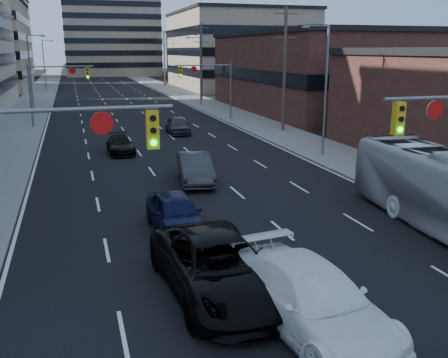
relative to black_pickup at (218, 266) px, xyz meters
The scene contains 22 objects.
road_surface 122.60m from the black_pickup, 88.92° to the left, with size 18.00×300.00×0.02m, color black.
sidewalk_left 122.92m from the black_pickup, 94.28° to the left, with size 5.00×300.00×0.15m, color slate.
sidewalk_right 123.36m from the black_pickup, 83.57° to the left, with size 5.00×300.00×0.15m, color slate.
storefront_right_mid 50.18m from the black_pickup, 58.28° to the left, with size 20.00×30.00×9.00m, color #472119.
office_right_far 85.30m from the black_pickup, 71.27° to the left, with size 22.00×28.00×14.00m, color gray.
bg_block_right 127.39m from the black_pickup, 74.36° to the left, with size 22.00×22.00×12.00m, color gray.
signal_near_left 6.18m from the black_pickup, behind, with size 6.59×0.33×6.00m.
signal_far_left 38.11m from the black_pickup, 98.12° to the left, with size 6.09×0.33×6.00m.
signal_far_right 39.03m from the black_pickup, 75.09° to the left, with size 6.09×0.33×6.00m.
utility_pole_block 32.42m from the black_pickup, 63.07° to the left, with size 2.20×0.28×11.00m.
utility_pole_midblock 60.55m from the black_pickup, 76.08° to the left, with size 2.20×0.28×11.00m.
utility_pole_distant 89.89m from the black_pickup, 80.69° to the left, with size 2.20×0.28×11.00m.
streetlight_left_mid 48.43m from the black_pickup, 99.57° to the left, with size 2.03×0.22×9.00m.
streetlight_left_far 83.07m from the black_pickup, 95.55° to the left, with size 2.03×0.22×9.00m.
streetlight_right_near 22.05m from the black_pickup, 54.24° to the left, with size 2.03×0.22×9.00m.
streetlight_right_far 54.24m from the black_pickup, 76.46° to the left, with size 2.03×0.22×9.00m.
black_pickup is the anchor object (origin of this frame).
white_van 3.24m from the black_pickup, 55.23° to the right, with size 2.51×6.18×1.79m, color white.
sedan_blue 5.78m from the black_pickup, 91.50° to the left, with size 1.92×4.78×1.63m, color black.
sedan_grey_center 13.50m from the black_pickup, 79.34° to the left, with size 1.75×5.03×1.66m, color #313133.
sedan_black_far 22.93m from the black_pickup, 91.93° to the left, with size 1.80×4.42×1.28m, color black.
sedan_grey_right 30.84m from the black_pickup, 80.61° to the left, with size 1.82×4.51×1.54m, color #373639.
Camera 1 is at (-6.25, -6.14, 7.37)m, focal length 40.00 mm.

